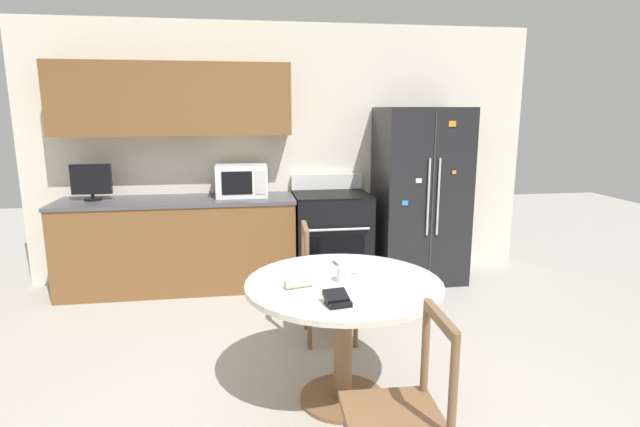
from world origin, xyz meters
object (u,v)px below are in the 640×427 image
(refrigerator, at_px, (420,195))
(dining_chair_near, at_px, (400,417))
(oven_range, at_px, (331,237))
(wallet, at_px, (337,300))
(microwave, at_px, (242,180))
(candle_glass, at_px, (344,275))
(dining_chair_far, at_px, (326,285))
(countertop_tv, at_px, (91,181))

(refrigerator, distance_m, dining_chair_near, 3.22)
(oven_range, relative_size, wallet, 7.47)
(microwave, bearing_deg, wallet, -79.70)
(dining_chair_near, height_order, wallet, dining_chair_near)
(refrigerator, height_order, microwave, refrigerator)
(oven_range, distance_m, candle_glass, 2.20)
(refrigerator, bearing_deg, oven_range, 177.76)
(dining_chair_near, bearing_deg, candle_glass, 7.67)
(refrigerator, bearing_deg, dining_chair_far, -133.05)
(microwave, distance_m, dining_chair_near, 3.22)
(refrigerator, height_order, countertop_tv, refrigerator)
(wallet, bearing_deg, countertop_tv, 126.01)
(oven_range, relative_size, dining_chair_near, 1.20)
(refrigerator, xyz_separation_m, candle_glass, (-1.23, -2.12, -0.09))
(oven_range, xyz_separation_m, microwave, (-0.89, 0.08, 0.59))
(countertop_tv, bearing_deg, dining_chair_near, -56.38)
(refrigerator, bearing_deg, dining_chair_near, -111.19)
(refrigerator, height_order, dining_chair_near, refrigerator)
(dining_chair_near, relative_size, candle_glass, 10.47)
(dining_chair_far, height_order, candle_glass, dining_chair_far)
(microwave, bearing_deg, countertop_tv, -179.63)
(candle_glass, xyz_separation_m, wallet, (-0.10, -0.34, -0.01))
(countertop_tv, bearing_deg, oven_range, -1.88)
(countertop_tv, relative_size, candle_glass, 4.21)
(countertop_tv, distance_m, wallet, 3.19)
(dining_chair_far, distance_m, candle_glass, 0.93)
(dining_chair_far, bearing_deg, oven_range, 171.54)
(countertop_tv, height_order, dining_chair_near, countertop_tv)
(dining_chair_far, bearing_deg, microwave, -152.84)
(microwave, height_order, candle_glass, microwave)
(microwave, xyz_separation_m, candle_glass, (0.57, -2.24, -0.26))
(microwave, bearing_deg, oven_range, -5.42)
(microwave, height_order, countertop_tv, countertop_tv)
(microwave, height_order, dining_chair_near, microwave)
(wallet, bearing_deg, dining_chair_near, -70.54)
(refrigerator, height_order, oven_range, refrigerator)
(countertop_tv, distance_m, dining_chair_near, 3.76)
(microwave, distance_m, countertop_tv, 1.40)
(dining_chair_near, xyz_separation_m, wallet, (-0.18, 0.51, 0.35))
(countertop_tv, bearing_deg, refrigerator, -1.99)
(dining_chair_near, relative_size, dining_chair_far, 1.00)
(oven_range, distance_m, countertop_tv, 2.37)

